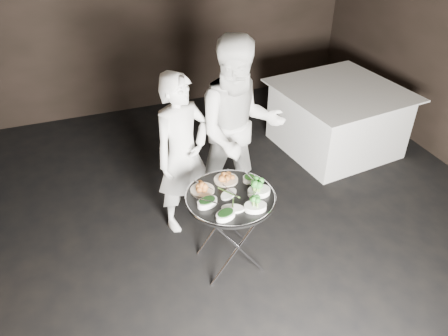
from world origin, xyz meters
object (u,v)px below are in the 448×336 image
object	(u,v)px
dining_table	(337,119)
serving_tray	(230,197)
tray_stand	(230,228)
waiter_left	(182,155)
waiter_right	(239,130)

from	to	relation	value
dining_table	serving_tray	bearing A→B (deg)	-144.21
tray_stand	serving_tray	bearing A→B (deg)	63.43
serving_tray	dining_table	xyz separation A→B (m)	(1.97, 1.42, -0.35)
waiter_left	waiter_right	bearing A→B (deg)	-17.03
serving_tray	dining_table	bearing A→B (deg)	35.79
tray_stand	waiter_left	world-z (taller)	waiter_left
waiter_right	dining_table	xyz separation A→B (m)	(1.60, 0.68, -0.51)
waiter_right	waiter_left	bearing A→B (deg)	-168.65
tray_stand	waiter_left	distance (m)	0.81
tray_stand	serving_tray	size ratio (longest dim) A/B	0.99
serving_tray	waiter_right	bearing A→B (deg)	63.11
tray_stand	waiter_right	size ratio (longest dim) A/B	0.41
waiter_left	dining_table	xyz separation A→B (m)	(2.18, 0.73, -0.40)
waiter_left	waiter_right	size ratio (longest dim) A/B	0.87
dining_table	waiter_right	bearing A→B (deg)	-156.86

